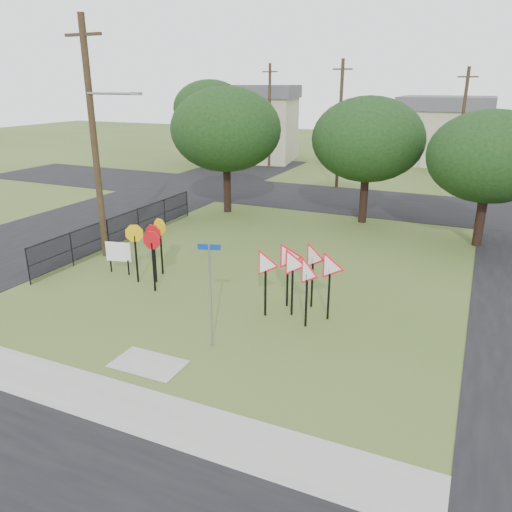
{
  "coord_description": "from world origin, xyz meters",
  "views": [
    {
      "loc": [
        7.71,
        -12.2,
        7.4
      ],
      "look_at": [
        0.86,
        3.0,
        1.6
      ],
      "focal_mm": 35.0,
      "sensor_mm": 36.0,
      "label": 1
    }
  ],
  "objects_px": {
    "street_name_sign": "(210,289)",
    "info_board": "(118,253)",
    "stop_sign_cluster": "(150,239)",
    "yield_sign_cluster": "(299,266)"
  },
  "relations": [
    {
      "from": "stop_sign_cluster",
      "to": "yield_sign_cluster",
      "type": "relative_size",
      "value": 0.78
    },
    {
      "from": "street_name_sign",
      "to": "stop_sign_cluster",
      "type": "distance_m",
      "value": 5.7
    },
    {
      "from": "stop_sign_cluster",
      "to": "info_board",
      "type": "relative_size",
      "value": 1.75
    },
    {
      "from": "yield_sign_cluster",
      "to": "info_board",
      "type": "bearing_deg",
      "value": 175.5
    },
    {
      "from": "street_name_sign",
      "to": "info_board",
      "type": "height_order",
      "value": "street_name_sign"
    },
    {
      "from": "info_board",
      "to": "yield_sign_cluster",
      "type": "bearing_deg",
      "value": -4.5
    },
    {
      "from": "stop_sign_cluster",
      "to": "info_board",
      "type": "height_order",
      "value": "stop_sign_cluster"
    },
    {
      "from": "stop_sign_cluster",
      "to": "yield_sign_cluster",
      "type": "xyz_separation_m",
      "value": [
        6.17,
        -0.41,
        -0.01
      ]
    },
    {
      "from": "info_board",
      "to": "street_name_sign",
      "type": "bearing_deg",
      "value": -29.93
    },
    {
      "from": "street_name_sign",
      "to": "info_board",
      "type": "distance_m",
      "value": 7.36
    }
  ]
}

